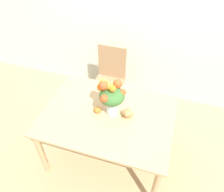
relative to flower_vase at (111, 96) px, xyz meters
name	(u,v)px	position (x,y,z in m)	size (l,w,h in m)	color
ground_plane	(109,153)	(-0.02, -0.04, -0.97)	(12.00, 12.00, 0.00)	tan
wall_back	(140,8)	(-0.02, 1.28, 0.38)	(8.00, 0.06, 2.70)	silver
dining_table	(108,120)	(-0.02, -0.04, -0.32)	(1.36, 1.00, 0.74)	tan
flower_vase	(111,96)	(0.00, 0.00, 0.00)	(0.29, 0.27, 0.41)	silver
pumpkin	(98,110)	(-0.14, -0.04, -0.20)	(0.08, 0.08, 0.07)	orange
turkey_figurine	(128,112)	(0.18, 0.01, -0.19)	(0.12, 0.16, 0.10)	#A87A4C
dining_chair_near_window	(109,79)	(-0.28, 0.81, -0.49)	(0.42, 0.42, 0.95)	#9E7A56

